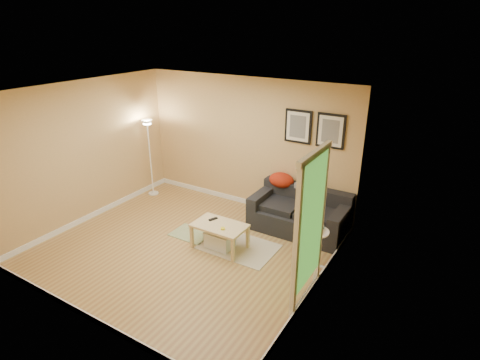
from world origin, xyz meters
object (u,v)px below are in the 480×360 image
Objects in this scene: sofa at (299,212)px; coffee_table at (220,236)px; storage_bin at (220,240)px; book_stack at (315,228)px; side_table at (315,248)px; floor_lamp at (150,160)px.

sofa reaches higher than coffee_table.
storage_bin is 1.64m from book_stack.
side_table is 0.37× the size of floor_lamp.
sofa is 3.41m from floor_lamp.
sofa is 1.53m from coffee_table.
floor_lamp is at bearing 169.72° from side_table.
floor_lamp is (-4.00, 0.72, 0.14)m from book_stack.
side_table is at bearing 11.88° from storage_bin.
sofa is at bearing 140.23° from book_stack.
sofa is 2.79× the size of side_table.
floor_lamp is at bearing 157.03° from storage_bin.
storage_bin is 0.28× the size of floor_lamp.
storage_bin is at bearing 119.79° from coffee_table.
side_table is (1.53, 0.34, 0.09)m from coffee_table.
floor_lamp is (-4.02, 0.73, 0.48)m from side_table.
storage_bin is 2.77m from floor_lamp.
floor_lamp is (-2.49, 1.07, 0.57)m from coffee_table.
coffee_table is 0.08m from storage_bin.
coffee_table is at bearing -125.71° from sofa.
side_table is at bearing -10.28° from floor_lamp.
storage_bin is at bearing -168.12° from side_table.
sofa is at bearing 55.92° from coffee_table.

